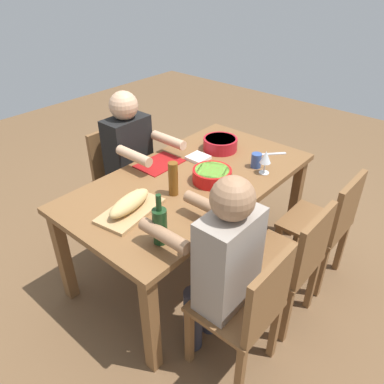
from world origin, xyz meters
name	(u,v)px	position (x,y,z in m)	size (l,w,h in m)	color
ground_plane	(192,260)	(0.00, 0.00, 0.00)	(8.00, 8.00, 0.00)	brown
dining_table	(192,189)	(0.00, 0.00, 0.66)	(1.73, 0.94, 0.74)	brown
chair_far_right	(248,308)	(0.48, 0.79, 0.48)	(0.40, 0.40, 0.85)	brown
diner_far_right	(221,261)	(0.48, 0.61, 0.70)	(0.41, 0.53, 1.20)	#2D2D38
chair_near_center	(120,173)	(0.00, -0.79, 0.48)	(0.40, 0.40, 0.85)	brown
diner_near_center	(132,157)	(0.00, -0.61, 0.70)	(0.41, 0.53, 1.20)	#2D2D38
chair_far_center	(293,260)	(0.00, 0.79, 0.48)	(0.40, 0.40, 0.85)	brown
chair_far_left	(327,223)	(-0.48, 0.79, 0.48)	(0.40, 0.40, 0.85)	brown
serving_bowl_salad	(212,175)	(-0.05, 0.13, 0.79)	(0.26, 0.26, 0.09)	red
serving_bowl_pasta	(220,143)	(-0.47, -0.12, 0.79)	(0.26, 0.26, 0.09)	#B21923
cutting_board	(130,211)	(0.53, -0.02, 0.75)	(0.40, 0.22, 0.02)	tan
bread_loaf	(130,203)	(0.53, -0.02, 0.81)	(0.32, 0.11, 0.09)	tan
wine_bottle	(160,225)	(0.60, 0.30, 0.85)	(0.08, 0.08, 0.29)	#193819
beer_bottle	(173,179)	(0.22, 0.04, 0.85)	(0.06, 0.06, 0.22)	brown
wine_glass	(266,158)	(-0.37, 0.33, 0.86)	(0.08, 0.08, 0.17)	silver
placemat_near_center	(159,164)	(0.00, -0.31, 0.74)	(0.32, 0.23, 0.01)	maroon
fork_far_center	(216,203)	(0.14, 0.31, 0.74)	(0.02, 0.17, 0.01)	silver
cup_far_left	(256,160)	(-0.41, 0.24, 0.79)	(0.07, 0.07, 0.10)	#334C8C
carving_knife	(271,154)	(-0.65, 0.22, 0.74)	(0.23, 0.02, 0.01)	silver
napkin_stack	(198,158)	(-0.24, -0.15, 0.75)	(0.14, 0.14, 0.02)	white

